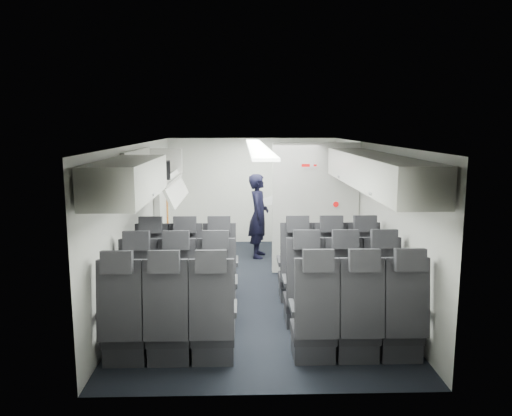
{
  "coord_description": "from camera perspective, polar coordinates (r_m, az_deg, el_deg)",
  "views": [
    {
      "loc": [
        -0.22,
        -7.17,
        2.42
      ],
      "look_at": [
        0.0,
        0.4,
        1.15
      ],
      "focal_mm": 35.0,
      "sensor_mm": 36.0,
      "label": 1
    }
  ],
  "objects": [
    {
      "name": "overhead_bin_right_rear",
      "position": [
        5.45,
        15.66,
        3.26
      ],
      "size": [
        0.53,
        1.8,
        0.4
      ],
      "color": "silver",
      "rests_on": "cabin_shell"
    },
    {
      "name": "overhead_bin_left_rear",
      "position": [
        5.34,
        -14.45,
        3.19
      ],
      "size": [
        0.53,
        1.8,
        0.4
      ],
      "color": "silver",
      "rests_on": "cabin_shell"
    },
    {
      "name": "overhead_bin_left_front_open",
      "position": [
        7.06,
        -11.65,
        3.77
      ],
      "size": [
        0.64,
        1.7,
        0.72
      ],
      "color": "#9E9E93",
      "rests_on": "cabin_shell"
    },
    {
      "name": "cabin_shell",
      "position": [
        7.29,
        0.09,
        -0.72
      ],
      "size": [
        3.41,
        6.01,
        2.16
      ],
      "color": "black",
      "rests_on": "ground"
    },
    {
      "name": "papers",
      "position": [
        9.05,
        1.51,
        0.8
      ],
      "size": [
        0.21,
        0.07,
        0.15
      ],
      "primitive_type": "cube",
      "rotation": [
        0.0,
        0.0,
        -0.26
      ],
      "color": "white",
      "rests_on": "flight_attendant"
    },
    {
      "name": "seat_row_rear",
      "position": [
        5.25,
        0.89,
        -13.08
      ],
      "size": [
        3.33,
        0.56,
        1.24
      ],
      "color": "#27272A",
      "rests_on": "cabin_shell"
    },
    {
      "name": "bulkhead_partition",
      "position": [
        8.18,
        6.8,
        -0.02
      ],
      "size": [
        1.4,
        0.15,
        2.13
      ],
      "color": "silver",
      "rests_on": "cabin_shell"
    },
    {
      "name": "carry_on_bag",
      "position": [
        6.77,
        -11.46,
        4.25
      ],
      "size": [
        0.43,
        0.33,
        0.24
      ],
      "primitive_type": "cube",
      "rotation": [
        0.0,
        0.0,
        0.15
      ],
      "color": "black",
      "rests_on": "overhead_bin_left_front_open"
    },
    {
      "name": "flight_attendant",
      "position": [
        9.14,
        0.3,
        -0.89
      ],
      "size": [
        0.44,
        0.61,
        1.54
      ],
      "primitive_type": "imported",
      "rotation": [
        0.0,
        0.0,
        1.44
      ],
      "color": "black",
      "rests_on": "ground"
    },
    {
      "name": "boarding_door",
      "position": [
        8.96,
        -10.75,
        -0.06
      ],
      "size": [
        0.12,
        1.27,
        1.86
      ],
      "color": "silver",
      "rests_on": "cabin_shell"
    },
    {
      "name": "seat_row_mid",
      "position": [
        6.09,
        0.51,
        -9.83
      ],
      "size": [
        3.33,
        0.56,
        1.24
      ],
      "color": "#27272A",
      "rests_on": "cabin_shell"
    },
    {
      "name": "overhead_bin_right_front",
      "position": [
        7.13,
        11.51,
        4.82
      ],
      "size": [
        0.53,
        1.7,
        0.4
      ],
      "color": "silver",
      "rests_on": "cabin_shell"
    },
    {
      "name": "seat_row_front",
      "position": [
        6.94,
        0.23,
        -7.37
      ],
      "size": [
        3.33,
        0.56,
        1.24
      ],
      "color": "#27272A",
      "rests_on": "cabin_shell"
    },
    {
      "name": "galley_unit",
      "position": [
        10.07,
        5.03,
        1.09
      ],
      "size": [
        0.85,
        0.52,
        1.9
      ],
      "color": "#939399",
      "rests_on": "cabin_shell"
    }
  ]
}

